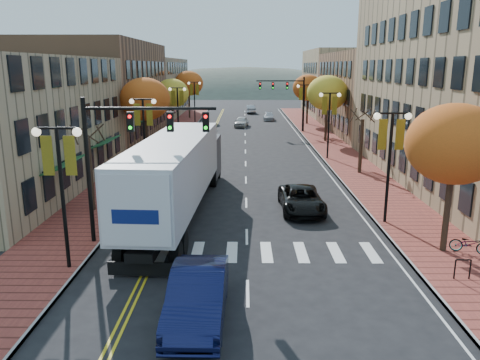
{
  "coord_description": "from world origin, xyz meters",
  "views": [
    {
      "loc": [
        -0.15,
        -18.16,
        8.38
      ],
      "look_at": [
        -0.37,
        7.03,
        2.2
      ],
      "focal_mm": 35.0,
      "sensor_mm": 36.0,
      "label": 1
    }
  ],
  "objects_px": {
    "navy_sedan": "(198,295)",
    "black_suv": "(301,199)",
    "semi_truck": "(179,168)",
    "bicycle": "(470,244)"
  },
  "relations": [
    {
      "from": "bicycle",
      "to": "navy_sedan",
      "type": "bearing_deg",
      "value": 138.45
    },
    {
      "from": "black_suv",
      "to": "bicycle",
      "type": "distance_m",
      "value": 9.51
    },
    {
      "from": "semi_truck",
      "to": "bicycle",
      "type": "relative_size",
      "value": 10.96
    },
    {
      "from": "semi_truck",
      "to": "black_suv",
      "type": "relative_size",
      "value": 3.55
    },
    {
      "from": "semi_truck",
      "to": "black_suv",
      "type": "height_order",
      "value": "semi_truck"
    },
    {
      "from": "navy_sedan",
      "to": "bicycle",
      "type": "height_order",
      "value": "navy_sedan"
    },
    {
      "from": "navy_sedan",
      "to": "black_suv",
      "type": "xyz_separation_m",
      "value": [
        4.94,
        12.16,
        -0.15
      ]
    },
    {
      "from": "semi_truck",
      "to": "black_suv",
      "type": "xyz_separation_m",
      "value": [
        7.08,
        0.5,
        -1.96
      ]
    },
    {
      "from": "navy_sedan",
      "to": "black_suv",
      "type": "distance_m",
      "value": 13.13
    },
    {
      "from": "navy_sedan",
      "to": "bicycle",
      "type": "relative_size",
      "value": 3.14
    }
  ]
}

